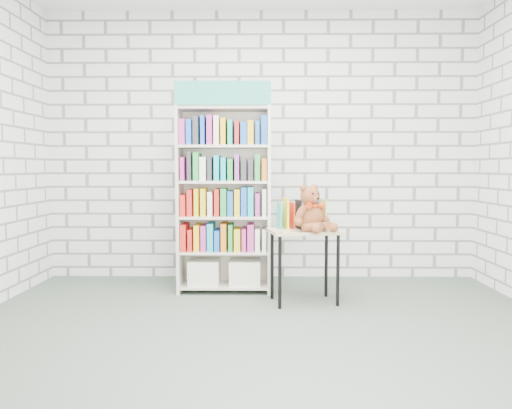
{
  "coord_description": "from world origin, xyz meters",
  "views": [
    {
      "loc": [
        0.01,
        -3.3,
        1.17
      ],
      "look_at": [
        -0.04,
        0.95,
        0.86
      ],
      "focal_mm": 35.0,
      "sensor_mm": 36.0,
      "label": 1
    }
  ],
  "objects": [
    {
      "name": "ground",
      "position": [
        0.0,
        0.0,
        0.0
      ],
      "size": [
        4.5,
        4.5,
        0.0
      ],
      "primitive_type": "plane",
      "color": "#445144",
      "rests_on": "ground"
    },
    {
      "name": "room_shell",
      "position": [
        0.0,
        0.0,
        1.78
      ],
      "size": [
        4.52,
        4.02,
        2.81
      ],
      "color": "silver",
      "rests_on": "ground"
    },
    {
      "name": "table_books",
      "position": [
        0.36,
        1.06,
        0.76
      ],
      "size": [
        0.44,
        0.25,
        0.25
      ],
      "color": "teal",
      "rests_on": "display_table"
    },
    {
      "name": "display_table",
      "position": [
        0.37,
        0.97,
        0.55
      ],
      "size": [
        0.66,
        0.51,
        0.64
      ],
      "color": "tan",
      "rests_on": "ground"
    },
    {
      "name": "teddy_bear",
      "position": [
        0.43,
        0.88,
        0.8
      ],
      "size": [
        0.38,
        0.37,
        0.39
      ],
      "color": "brown",
      "rests_on": "display_table"
    },
    {
      "name": "bookshelf",
      "position": [
        -0.34,
        1.36,
        0.89
      ],
      "size": [
        0.86,
        0.34,
        1.94
      ],
      "color": "beige",
      "rests_on": "ground"
    }
  ]
}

